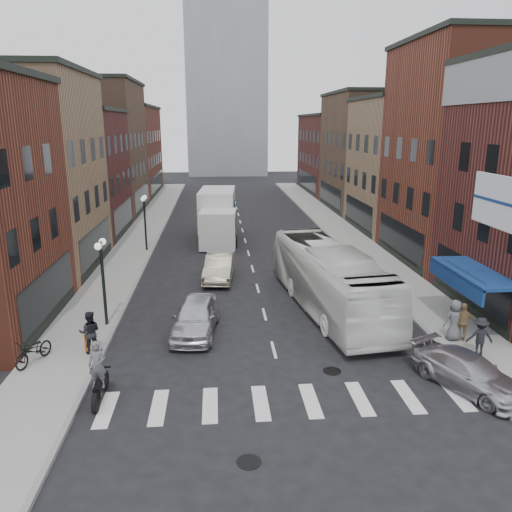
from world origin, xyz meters
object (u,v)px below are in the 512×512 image
(streetlamp_far, at_px, (145,213))
(ped_right_b, at_px, (463,322))
(billboard_sign, at_px, (497,203))
(ped_left_solo, at_px, (90,332))
(parked_bicycle, at_px, (34,351))
(ped_right_a, at_px, (480,337))
(motorcycle_rider, at_px, (98,374))
(transit_bus, at_px, (329,279))
(sedan_left_far, at_px, (219,267))
(ped_right_c, at_px, (455,320))
(curb_car, at_px, (469,372))
(streetlamp_near, at_px, (102,267))
(sedan_left_near, at_px, (195,317))
(bike_rack, at_px, (87,341))
(box_truck, at_px, (218,216))

(streetlamp_far, xyz_separation_m, ped_right_b, (15.43, -17.04, -1.92))
(billboard_sign, distance_m, ped_left_solo, 16.79)
(ped_right_b, bearing_deg, parked_bicycle, 18.63)
(ped_left_solo, relative_size, ped_right_a, 1.11)
(motorcycle_rider, bearing_deg, ped_right_b, 10.96)
(transit_bus, distance_m, sedan_left_far, 7.76)
(ped_left_solo, distance_m, ped_right_c, 15.11)
(parked_bicycle, bearing_deg, curb_car, 11.85)
(streetlamp_far, relative_size, transit_bus, 0.35)
(streetlamp_far, bearing_deg, ped_right_b, -47.85)
(streetlamp_near, relative_size, ped_right_c, 2.32)
(transit_bus, height_order, ped_left_solo, transit_bus)
(sedan_left_near, distance_m, parked_bicycle, 6.65)
(bike_rack, xyz_separation_m, sedan_left_near, (4.32, 1.70, 0.23))
(motorcycle_rider, height_order, ped_right_a, motorcycle_rider)
(streetlamp_far, distance_m, curb_car, 24.97)
(streetlamp_near, relative_size, ped_right_b, 2.44)
(sedan_left_far, distance_m, ped_right_c, 13.92)
(streetlamp_near, bearing_deg, ped_right_c, -10.91)
(bike_rack, height_order, sedan_left_far, sedan_left_far)
(parked_bicycle, distance_m, ped_right_a, 17.42)
(parked_bicycle, xyz_separation_m, ped_right_b, (17.39, 0.65, 0.34))
(bike_rack, relative_size, motorcycle_rider, 0.37)
(box_truck, relative_size, parked_bicycle, 4.77)
(ped_right_b, bearing_deg, curb_car, 83.33)
(sedan_left_near, xyz_separation_m, curb_car, (9.78, -5.61, -0.17))
(ped_right_b, bearing_deg, ped_left_solo, 16.14)
(bike_rack, bearing_deg, ped_right_c, -0.80)
(motorcycle_rider, height_order, curb_car, motorcycle_rider)
(streetlamp_far, height_order, box_truck, streetlamp_far)
(sedan_left_near, xyz_separation_m, ped_right_b, (11.31, -2.04, 0.21))
(bike_rack, relative_size, parked_bicycle, 0.42)
(box_truck, xyz_separation_m, parked_bicycle, (-7.20, -21.25, -1.27))
(bike_rack, relative_size, sedan_left_near, 0.17)
(curb_car, distance_m, ped_right_b, 3.90)
(streetlamp_far, distance_m, ped_right_c, 22.76)
(motorcycle_rider, relative_size, sedan_left_far, 0.47)
(streetlamp_near, bearing_deg, billboard_sign, -12.35)
(ped_right_c, bearing_deg, box_truck, -68.95)
(streetlamp_far, relative_size, bike_rack, 5.14)
(streetlamp_far, distance_m, transit_bus, 16.54)
(transit_bus, bearing_deg, billboard_sign, -50.44)
(bike_rack, xyz_separation_m, parked_bicycle, (-1.76, -0.99, 0.10))
(sedan_left_near, bearing_deg, motorcycle_rider, -112.79)
(box_truck, xyz_separation_m, sedan_left_far, (0.01, -10.66, -1.17))
(sedan_left_near, height_order, curb_car, sedan_left_near)
(sedan_left_near, xyz_separation_m, ped_right_c, (11.00, -1.91, 0.25))
(motorcycle_rider, bearing_deg, ped_right_c, 11.74)
(motorcycle_rider, distance_m, transit_bus, 12.41)
(ped_right_b, bearing_deg, sedan_left_far, -27.80)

